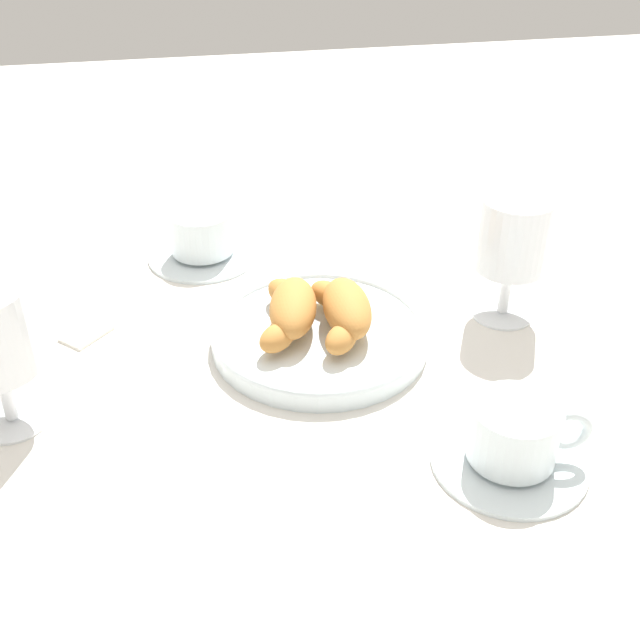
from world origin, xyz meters
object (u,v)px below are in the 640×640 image
Objects in this scene: croissant_large at (344,310)px; juice_glass_left at (513,240)px; pastry_plate at (320,334)px; sugar_packet at (86,332)px; croissant_small at (290,309)px; coffee_cup_far at (514,440)px; coffee_cup_near at (202,238)px.

juice_glass_left is at bearing -82.46° from croissant_large.
sugar_packet is at bearing 75.91° from pastry_plate.
juice_glass_left reaches higher than sugar_packet.
croissant_large is at bearing -101.55° from croissant_small.
coffee_cup_far is at bearing -142.78° from croissant_small.
sugar_packet is (0.07, 0.27, -0.04)m from croissant_large.
croissant_large is 0.19m from juice_glass_left.
croissant_small is (0.01, 0.03, 0.03)m from pastry_plate.
juice_glass_left is (-0.19, -0.32, 0.07)m from coffee_cup_near.
croissant_small is at bearing 93.24° from juice_glass_left.
sugar_packet is at bearing 84.75° from juice_glass_left.
coffee_cup_near is 0.20m from sugar_packet.
croissant_large reaches higher than pastry_plate.
juice_glass_left is at bearing -86.76° from croissant_small.
juice_glass_left is (0.02, -0.21, 0.08)m from pastry_plate.
croissant_large is (-0.01, -0.02, 0.03)m from pastry_plate.
croissant_large is 0.23m from coffee_cup_far.
coffee_cup_far is (-0.42, -0.24, 0.00)m from coffee_cup_near.
sugar_packet is at bearing 138.65° from coffee_cup_near.
croissant_small is at bearing 37.22° from coffee_cup_far.
coffee_cup_near is at bearing 2.10° from sugar_packet.
sugar_packet is (-0.15, 0.13, -0.02)m from coffee_cup_near.
croissant_small is 0.24m from juice_glass_left.
coffee_cup_near is 1.00× the size of coffee_cup_far.
juice_glass_left is 0.46m from sugar_packet.
croissant_small is 0.22m from sugar_packet.
croissant_small is at bearing 78.91° from pastry_plate.
croissant_small reaches higher than coffee_cup_near.
croissant_small is at bearing -159.00° from coffee_cup_near.
coffee_cup_near is at bearing 27.24° from pastry_plate.
coffee_cup_far reaches higher than pastry_plate.
croissant_small is 0.99× the size of coffee_cup_near.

